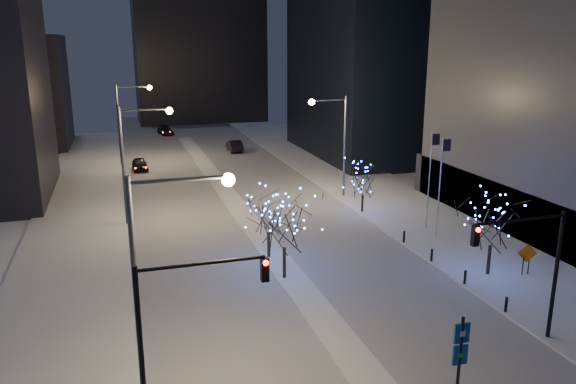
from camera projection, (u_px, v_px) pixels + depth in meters
name	position (u px, v px, depth m)	size (l,w,h in m)	color
ground	(373.00, 384.00, 25.49)	(160.00, 160.00, 0.00)	white
road	(226.00, 193.00, 57.80)	(20.00, 130.00, 0.02)	#9DA1AB
median	(236.00, 205.00, 53.17)	(2.00, 80.00, 0.15)	silver
east_sidewalk	(431.00, 222.00, 48.18)	(10.00, 90.00, 0.15)	silver
west_sidewalk	(72.00, 259.00, 39.97)	(8.00, 90.00, 0.15)	silver
filler_west_far	(0.00, 92.00, 80.68)	(18.00, 16.00, 16.00)	black
horizon_block	(197.00, 9.00, 106.68)	(24.00, 14.00, 42.00)	black
street_lamp_w_near	(160.00, 257.00, 23.12)	(4.40, 0.56, 10.00)	#595E66
street_lamp_w_mid	(135.00, 149.00, 46.20)	(4.40, 0.56, 10.00)	#595E66
street_lamp_w_far	(127.00, 113.00, 69.28)	(4.40, 0.56, 10.00)	#595E66
street_lamp_east	(336.00, 133.00, 54.37)	(3.90, 0.56, 10.00)	#595E66
traffic_signal_west	(180.00, 315.00, 21.86)	(5.26, 0.43, 7.00)	black
traffic_signal_east	(533.00, 257.00, 27.70)	(5.26, 0.43, 7.00)	black
flagpoles	(435.00, 177.00, 43.95)	(1.35, 2.60, 8.00)	silver
bollards	(448.00, 266.00, 37.45)	(0.16, 12.16, 0.90)	black
car_near	(140.00, 164.00, 67.84)	(1.71, 4.24, 1.45)	black
car_mid	(234.00, 146.00, 79.47)	(1.70, 4.88, 1.61)	black
car_far	(165.00, 131.00, 93.65)	(1.94, 4.76, 1.38)	black
holiday_tree_median_near	(284.00, 219.00, 35.64)	(5.52, 5.52, 6.32)	black
holiday_tree_median_far	(268.00, 215.00, 39.46)	(3.48, 3.48, 4.63)	black
holiday_tree_plaza_near	(493.00, 222.00, 36.33)	(4.93, 4.93, 5.53)	black
holiday_tree_plaza_far	(363.00, 180.00, 50.18)	(4.53, 4.53, 4.63)	black
wayfinding_sign	(460.00, 350.00, 23.75)	(0.71, 0.14, 3.98)	black
construction_sign	(527.00, 256.00, 36.88)	(1.23, 0.48, 2.13)	black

